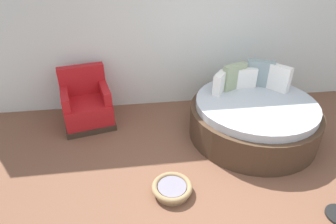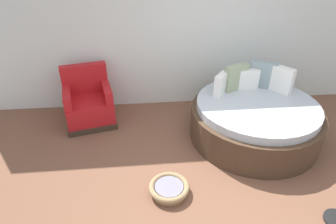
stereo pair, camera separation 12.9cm
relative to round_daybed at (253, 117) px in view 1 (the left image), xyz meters
name	(u,v)px [view 1 (the left image)]	position (x,y,z in m)	size (l,w,h in m)	color
ground_plane	(223,190)	(-0.80, -1.13, -0.33)	(8.00, 8.00, 0.02)	brown
back_wall	(190,18)	(-0.80, 1.30, 1.27)	(8.00, 0.12, 3.18)	silver
round_daybed	(253,117)	(0.00, 0.00, 0.00)	(2.00, 2.00, 1.06)	#473323
red_armchair	(87,105)	(-2.66, 0.74, 0.01)	(0.95, 0.95, 0.94)	#38281E
pet_basket	(172,188)	(-1.46, -1.09, -0.25)	(0.51, 0.51, 0.13)	#9E7F56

